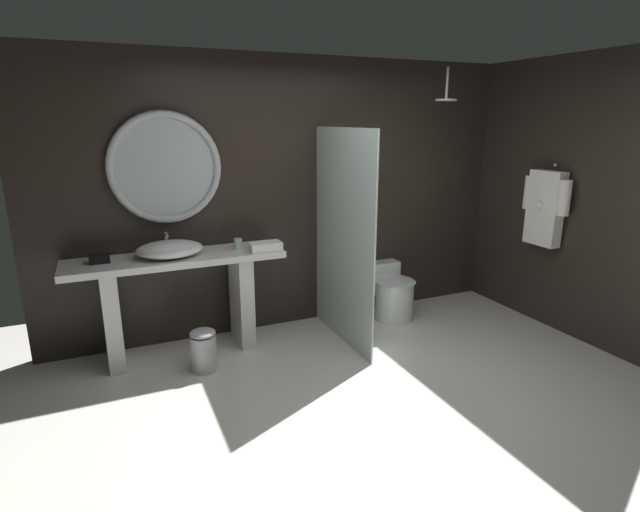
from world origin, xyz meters
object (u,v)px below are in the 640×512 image
(tumbler_cup, at_px, (238,244))
(toilet, at_px, (391,294))
(rain_shower_head, at_px, (446,97))
(hanging_bathrobe, at_px, (545,205))
(round_wall_mirror, at_px, (166,168))
(waste_bin, at_px, (204,350))
(vessel_sink, at_px, (170,249))
(tissue_box, at_px, (99,259))
(folded_hand_towel, at_px, (265,246))

(tumbler_cup, xyz_separation_m, toilet, (1.60, -0.04, -0.69))
(rain_shower_head, distance_m, hanging_bathrobe, 1.42)
(round_wall_mirror, distance_m, rain_shower_head, 2.70)
(hanging_bathrobe, height_order, toilet, hanging_bathrobe)
(waste_bin, bearing_deg, vessel_sink, 111.36)
(rain_shower_head, height_order, toilet, rain_shower_head)
(tissue_box, bearing_deg, vessel_sink, -4.96)
(tumbler_cup, relative_size, waste_bin, 0.26)
(toilet, bearing_deg, rain_shower_head, -13.58)
(tumbler_cup, distance_m, tissue_box, 1.14)
(vessel_sink, bearing_deg, rain_shower_head, -2.78)
(rain_shower_head, xyz_separation_m, folded_hand_towel, (-1.86, -0.01, -1.29))
(vessel_sink, bearing_deg, tumbler_cup, 1.87)
(tumbler_cup, distance_m, toilet, 1.74)
(round_wall_mirror, bearing_deg, toilet, -6.76)
(vessel_sink, distance_m, hanging_bathrobe, 3.53)
(hanging_bathrobe, distance_m, folded_hand_towel, 2.73)
(tissue_box, bearing_deg, toilet, -1.35)
(toilet, relative_size, waste_bin, 1.62)
(tissue_box, distance_m, rain_shower_head, 3.46)
(tissue_box, distance_m, waste_bin, 1.12)
(tumbler_cup, xyz_separation_m, folded_hand_towel, (0.20, -0.16, -0.01))
(hanging_bathrobe, bearing_deg, folded_hand_towel, 167.12)
(tissue_box, relative_size, round_wall_mirror, 0.16)
(tumbler_cup, distance_m, hanging_bathrobe, 2.96)
(tumbler_cup, xyz_separation_m, rain_shower_head, (2.06, -0.15, 1.28))
(rain_shower_head, bearing_deg, round_wall_mirror, 172.00)
(vessel_sink, distance_m, tumbler_cup, 0.59)
(round_wall_mirror, xyz_separation_m, folded_hand_towel, (0.75, -0.38, -0.68))
(toilet, bearing_deg, waste_bin, -169.20)
(tumbler_cup, bearing_deg, tissue_box, 178.58)
(folded_hand_towel, bearing_deg, toilet, 5.11)
(waste_bin, bearing_deg, round_wall_mirror, 99.73)
(vessel_sink, xyz_separation_m, folded_hand_towel, (0.80, -0.14, -0.03))
(hanging_bathrobe, bearing_deg, round_wall_mirror, 163.83)
(tissue_box, bearing_deg, waste_bin, -32.64)
(vessel_sink, bearing_deg, hanging_bathrobe, -12.24)
(round_wall_mirror, height_order, waste_bin, round_wall_mirror)
(tumbler_cup, relative_size, tissue_box, 0.61)
(vessel_sink, relative_size, hanging_bathrobe, 0.70)
(vessel_sink, bearing_deg, folded_hand_towel, -10.08)
(vessel_sink, xyz_separation_m, rain_shower_head, (2.66, -0.13, 1.26))
(round_wall_mirror, distance_m, folded_hand_towel, 1.08)
(vessel_sink, distance_m, folded_hand_towel, 0.81)
(toilet, relative_size, folded_hand_towel, 2.13)
(toilet, distance_m, folded_hand_towel, 1.56)
(tumbler_cup, distance_m, folded_hand_towel, 0.26)
(hanging_bathrobe, relative_size, waste_bin, 2.17)
(hanging_bathrobe, relative_size, folded_hand_towel, 2.84)
(tumbler_cup, bearing_deg, toilet, -1.30)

